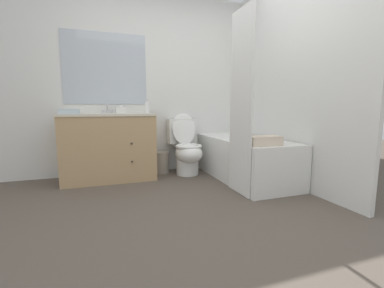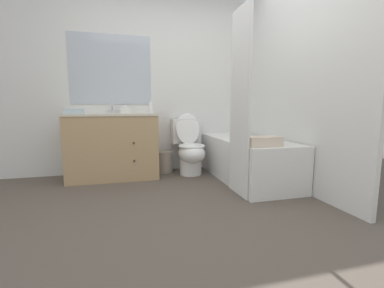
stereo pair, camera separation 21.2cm
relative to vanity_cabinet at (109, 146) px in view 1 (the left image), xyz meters
name	(u,v)px [view 1 (the left image)]	position (x,y,z in m)	size (l,w,h in m)	color
ground_plane	(204,215)	(0.72, -1.47, -0.43)	(14.00, 14.00, 0.00)	brown
wall_back	(158,84)	(0.71, 0.31, 0.82)	(8.00, 0.06, 2.50)	silver
wall_right	(275,81)	(2.04, -0.59, 0.82)	(0.05, 2.75, 2.50)	silver
vanity_cabinet	(109,146)	(0.00, 0.00, 0.00)	(1.14, 0.60, 0.85)	tan
sink_faucet	(107,111)	(0.00, 0.20, 0.45)	(0.14, 0.12, 0.12)	silver
toilet	(186,149)	(1.02, -0.05, -0.08)	(0.41, 0.65, 0.84)	white
bathtub	(244,158)	(1.65, -0.51, -0.17)	(0.70, 1.59, 0.52)	white
shower_curtain	(241,104)	(1.29, -1.04, 0.52)	(0.01, 0.43, 1.90)	white
wastebasket	(161,162)	(0.69, 0.11, -0.28)	(0.23, 0.23, 0.30)	gray
tissue_box	(121,110)	(0.17, 0.14, 0.46)	(0.13, 0.14, 0.10)	white
soap_dispenser	(147,107)	(0.50, 0.04, 0.49)	(0.06, 0.06, 0.18)	white
hand_towel_folded	(69,111)	(-0.42, -0.15, 0.44)	(0.21, 0.15, 0.06)	silver
bath_towel_folded	(263,141)	(1.52, -1.13, 0.14)	(0.36, 0.19, 0.10)	beige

